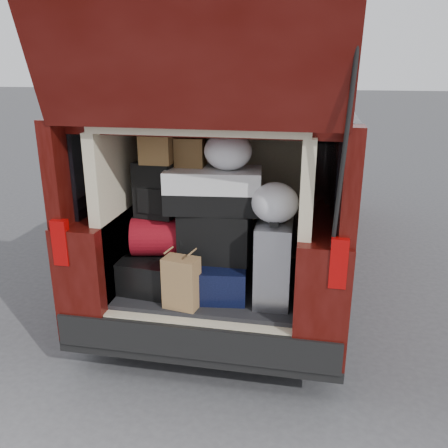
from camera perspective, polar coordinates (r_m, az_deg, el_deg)
The scene contains 15 objects.
ground at distance 3.64m, azimuth -2.11°, elevation -16.47°, with size 80.00×80.00×0.00m, color #3C3C3F.
minivan at distance 4.94m, azimuth 2.62°, elevation 4.82°, with size 1.90×5.35×2.77m.
load_floor at distance 3.72m, azimuth -1.19°, elevation -10.60°, with size 1.24×1.05×0.55m, color black.
black_hardshell at distance 3.54m, azimuth -7.90°, elevation -5.23°, with size 0.43×0.59×0.24m, color black.
navy_hardshell at distance 3.40m, azimuth -0.99°, elevation -6.15°, with size 0.44×0.53×0.23m, color black.
silver_roller at distance 3.21m, azimuth 5.96°, elevation -4.60°, with size 0.23×0.38×0.56m, color silver.
kraft_bag at distance 3.16m, azimuth -5.15°, elevation -7.05°, with size 0.23×0.14×0.35m, color olive.
red_duffel at distance 3.42m, azimuth -7.51°, elevation -1.52°, with size 0.42×0.27×0.27m, color maroon.
black_soft_case at distance 3.31m, azimuth -1.04°, elevation -1.38°, with size 0.49×0.29×0.35m, color black.
backpack at distance 3.36m, azimuth -8.30°, elevation 4.08°, with size 0.28×0.17×0.39m, color black.
twotone_duffel at distance 3.24m, azimuth -1.28°, elevation 4.10°, with size 0.65×0.34×0.29m, color silver.
grocery_sack_lower at distance 3.26m, azimuth -8.07°, elevation 8.89°, with size 0.21×0.17×0.19m, color brown.
grocery_sack_upper at distance 3.29m, azimuth -4.08°, elevation 8.65°, with size 0.20×0.16×0.20m, color brown.
plastic_bag_center at distance 3.16m, azimuth 0.48°, elevation 8.77°, with size 0.32×0.30×0.25m, color white.
plastic_bag_right at distance 3.07m, azimuth 6.16°, elevation 2.55°, with size 0.31×0.29×0.27m, color white.
Camera 1 is at (0.69, -2.89, 2.09)m, focal length 38.00 mm.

